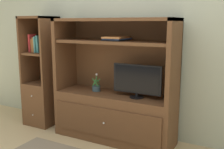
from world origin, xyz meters
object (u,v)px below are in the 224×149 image
Objects in this scene: tv_monitor at (137,80)px; magazine_stack at (117,38)px; media_console at (114,102)px; bookshelf_tall at (42,88)px; upright_book_row at (36,44)px; potted_plant at (96,88)px.

magazine_stack reaches higher than tv_monitor.
media_console is 0.98× the size of bookshelf_tall.
magazine_stack is 0.23× the size of bookshelf_tall.
media_console reaches higher than upright_book_row.
magazine_stack is 1.41m from bookshelf_tall.
magazine_stack is 1.27m from upright_book_row.
media_console is at bearing -0.08° from bookshelf_tall.
media_console is 6.53× the size of potted_plant.
potted_plant is at bearing 178.28° from media_console.
magazine_stack is 1.40× the size of upright_book_row.
media_console is 0.44m from tv_monitor.
upright_book_row is at bearing 178.89° from tv_monitor.
bookshelf_tall reaches higher than tv_monitor.
magazine_stack reaches higher than upright_book_row.
bookshelf_tall is (-1.20, 0.01, -0.74)m from magazine_stack.
bookshelf_tall reaches higher than potted_plant.
potted_plant is at bearing 0.88° from upright_book_row.
tv_monitor is 0.60m from potted_plant.
upright_book_row is (-1.23, -0.01, 0.67)m from media_console.
magazine_stack is at bearing 0.08° from upright_book_row.
media_console is 6.08× the size of upright_book_row.
magazine_stack is at bearing -2.56° from potted_plant.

